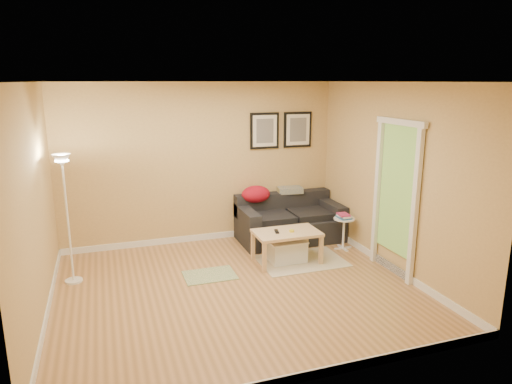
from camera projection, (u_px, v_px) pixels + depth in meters
floor at (237, 289)px, 5.93m from camera, size 4.50×4.50×0.00m
ceiling at (235, 82)px, 5.32m from camera, size 4.50×4.50×0.00m
wall_back at (201, 164)px, 7.47m from camera, size 4.50×0.00×4.50m
wall_front at (304, 245)px, 3.78m from camera, size 4.50×0.00×4.50m
wall_left at (34, 207)px, 4.92m from camera, size 0.00×4.00×4.00m
wall_right at (393, 179)px, 6.33m from camera, size 0.00×4.00×4.00m
baseboard_back at (203, 237)px, 7.75m from camera, size 4.50×0.02×0.10m
baseboard_front at (300, 377)px, 4.09m from camera, size 4.50×0.02×0.10m
baseboard_left at (47, 313)px, 5.22m from camera, size 0.02×4.00×0.10m
baseboard_right at (386, 264)px, 6.62m from camera, size 0.02×4.00×0.10m
sofa at (290, 218)px, 7.68m from camera, size 1.70×0.90×0.75m
red_throw at (256, 194)px, 7.68m from camera, size 0.48×0.36×0.28m
plaid_throw at (290, 190)px, 7.93m from camera, size 0.45×0.32×0.10m
framed_print_left at (264, 131)px, 7.66m from camera, size 0.50×0.04×0.60m
framed_print_right at (298, 130)px, 7.85m from camera, size 0.50×0.04×0.60m
area_rug at (302, 261)px, 6.84m from camera, size 1.25×0.85×0.01m
green_runner at (210, 275)px, 6.34m from camera, size 0.70×0.50×0.01m
coffee_table at (287, 247)px, 6.76m from camera, size 0.95×0.58×0.47m
remote_control at (277, 231)px, 6.68m from camera, size 0.08×0.17×0.02m
tape_roll at (292, 231)px, 6.69m from camera, size 0.07×0.07×0.03m
storage_bin at (287, 251)px, 6.81m from camera, size 0.54×0.40×0.33m
side_table at (343, 234)px, 7.29m from camera, size 0.33×0.33×0.51m
book_stack at (344, 216)px, 7.23m from camera, size 0.23×0.27×0.07m
floor_lamp at (68, 223)px, 5.96m from camera, size 0.22×0.22×1.73m
doorway at (395, 201)px, 6.24m from camera, size 0.12×1.01×2.13m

